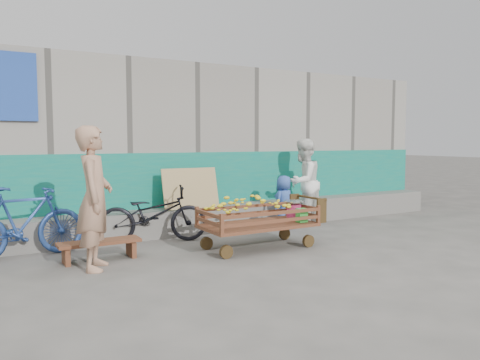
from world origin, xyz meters
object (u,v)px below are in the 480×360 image
banana_cart (256,213)px  vendor_man (95,198)px  bicycle_dark (153,214)px  bench (100,246)px  child (284,203)px  woman (303,182)px  bicycle_blue (23,222)px

banana_cart → vendor_man: (-2.33, 0.06, 0.36)m
bicycle_dark → banana_cart: bearing=-117.7°
bench → child: 3.48m
banana_cart → woman: 2.22m
bench → banana_cart: bearing=-12.1°
banana_cart → bicycle_blue: size_ratio=1.12×
vendor_man → woman: (4.16, 1.18, -0.07)m
bench → bicycle_blue: bearing=144.8°
vendor_man → child: size_ratio=1.82×
vendor_man → bicycle_dark: vendor_man is taller
bench → bicycle_dark: (1.01, 0.74, 0.25)m
vendor_man → bicycle_dark: 1.69m
woman → bicycle_dark: bearing=-21.6°
banana_cart → child: bearing=40.1°
banana_cart → vendor_man: vendor_man is taller
banana_cart → bicycle_dark: bearing=134.3°
banana_cart → bicycle_blue: bearing=160.5°
child → bicycle_dark: 2.41m
banana_cart → bicycle_dark: (-1.18, 1.21, -0.09)m
bicycle_blue → bicycle_dark: bearing=-95.1°
vendor_man → bicycle_dark: (1.15, 1.15, -0.45)m
banana_cart → woman: size_ratio=1.12×
banana_cart → bicycle_blue: bicycle_blue is taller
bicycle_dark → bicycle_blue: size_ratio=1.02×
woman → bicycle_blue: size_ratio=0.99×
vendor_man → child: (3.56, 0.97, -0.40)m
banana_cart → vendor_man: bearing=178.5°
bench → woman: (4.02, 0.77, 0.63)m
child → bench: bearing=-14.6°
bicycle_dark → vendor_man: bearing=152.9°
banana_cart → vendor_man: 2.36m
bicycle_blue → bench: bearing=-134.1°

